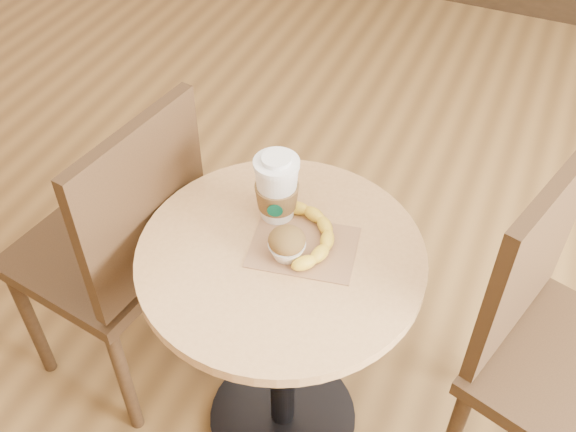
% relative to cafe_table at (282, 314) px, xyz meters
% --- Properties ---
extents(cafe_table, '(0.67, 0.67, 0.75)m').
position_rel_cafe_table_xyz_m(cafe_table, '(0.00, 0.00, 0.00)').
color(cafe_table, black).
rests_on(cafe_table, ground).
extents(chair_left, '(0.50, 0.50, 1.00)m').
position_rel_cafe_table_xyz_m(chair_left, '(-0.48, 0.01, 0.03)').
color(chair_left, '#342212').
rests_on(chair_left, ground).
extents(chair_right, '(0.55, 0.55, 1.01)m').
position_rel_cafe_table_xyz_m(chair_right, '(0.65, 0.14, 0.04)').
color(chair_right, '#342212').
rests_on(chair_right, ground).
extents(kraft_bag, '(0.27, 0.22, 0.00)m').
position_rel_cafe_table_xyz_m(kraft_bag, '(0.04, 0.03, 0.23)').
color(kraft_bag, '#906645').
rests_on(kraft_bag, cafe_table).
extents(coffee_cup, '(0.11, 0.11, 0.18)m').
position_rel_cafe_table_xyz_m(coffee_cup, '(-0.06, 0.11, 0.31)').
color(coffee_cup, silver).
rests_on(coffee_cup, cafe_table).
extents(muffin, '(0.09, 0.09, 0.08)m').
position_rel_cafe_table_xyz_m(muffin, '(0.02, -0.01, 0.27)').
color(muffin, silver).
rests_on(muffin, kraft_bag).
extents(banana, '(0.24, 0.26, 0.03)m').
position_rel_cafe_table_xyz_m(banana, '(0.04, 0.05, 0.25)').
color(banana, yellow).
rests_on(banana, kraft_bag).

